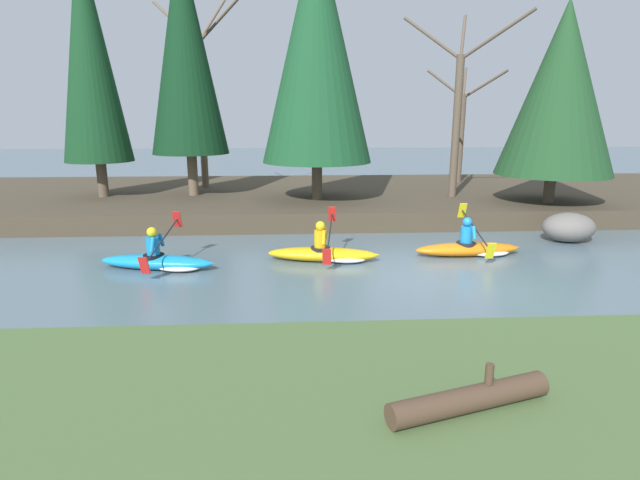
# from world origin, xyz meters

# --- Properties ---
(ground_plane) EXTENTS (90.00, 90.00, 0.00)m
(ground_plane) POSITION_xyz_m (0.00, 0.00, 0.00)
(ground_plane) COLOR slate
(riverbank_far) EXTENTS (44.00, 9.83, 0.62)m
(riverbank_far) POSITION_xyz_m (0.00, 9.23, 0.31)
(riverbank_far) COLOR #473D2D
(riverbank_far) RESTS_ON ground
(conifer_tree_far_left) EXTENTS (2.35, 2.35, 8.81)m
(conifer_tree_far_left) POSITION_xyz_m (-10.18, 8.03, 5.64)
(conifer_tree_far_left) COLOR brown
(conifer_tree_far_left) RESTS_ON riverbank_far
(conifer_tree_left) EXTENTS (2.73, 2.73, 8.78)m
(conifer_tree_left) POSITION_xyz_m (-6.97, 8.21, 5.76)
(conifer_tree_left) COLOR brown
(conifer_tree_left) RESTS_ON riverbank_far
(conifer_tree_mid_left) EXTENTS (3.73, 3.73, 8.87)m
(conifer_tree_mid_left) POSITION_xyz_m (-2.45, 6.98, 5.70)
(conifer_tree_mid_left) COLOR brown
(conifer_tree_mid_left) RESTS_ON riverbank_far
(conifer_tree_centre) EXTENTS (3.71, 3.71, 6.45)m
(conifer_tree_centre) POSITION_xyz_m (5.35, 5.86, 4.32)
(conifer_tree_centre) COLOR brown
(conifer_tree_centre) RESTS_ON riverbank_far
(bare_tree_upstream) EXTENTS (4.17, 4.12, 7.62)m
(bare_tree_upstream) POSITION_xyz_m (-6.85, 10.39, 4.20)
(bare_tree_upstream) COLOR brown
(bare_tree_upstream) RESTS_ON riverbank_far
(bare_tree_mid_upstream) EXTENTS (3.59, 3.55, 6.52)m
(bare_tree_mid_upstream) POSITION_xyz_m (2.54, 7.45, 3.69)
(bare_tree_mid_upstream) COLOR brown
(bare_tree_mid_upstream) RESTS_ON riverbank_far
(bare_tree_mid_downstream) EXTENTS (2.78, 2.75, 4.98)m
(bare_tree_mid_downstream) POSITION_xyz_m (4.08, 11.46, 2.97)
(bare_tree_mid_downstream) COLOR brown
(bare_tree_mid_downstream) RESTS_ON riverbank_far
(kayaker_lead) EXTENTS (2.78, 2.07, 1.20)m
(kayaker_lead) POSITION_xyz_m (1.27, 1.70, 0.20)
(kayaker_lead) COLOR orange
(kayaker_lead) RESTS_ON ground
(kayaker_middle) EXTENTS (2.80, 2.07, 1.20)m
(kayaker_middle) POSITION_xyz_m (-2.48, 1.41, 0.20)
(kayaker_middle) COLOR yellow
(kayaker_middle) RESTS_ON ground
(kayaker_trailing) EXTENTS (2.79, 2.06, 1.20)m
(kayaker_trailing) POSITION_xyz_m (-6.40, 0.95, 0.20)
(kayaker_trailing) COLOR #1993D6
(kayaker_trailing) RESTS_ON ground
(boulder_midstream) EXTENTS (1.47, 1.15, 0.83)m
(boulder_midstream) POSITION_xyz_m (4.52, 3.00, 0.41)
(boulder_midstream) COLOR slate
(boulder_midstream) RESTS_ON ground
(driftwood_log) EXTENTS (1.66, 0.72, 0.44)m
(driftwood_log) POSITION_xyz_m (-1.69, -6.37, 0.96)
(driftwood_log) COLOR #4C3828
(driftwood_log) RESTS_ON riverbank_near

